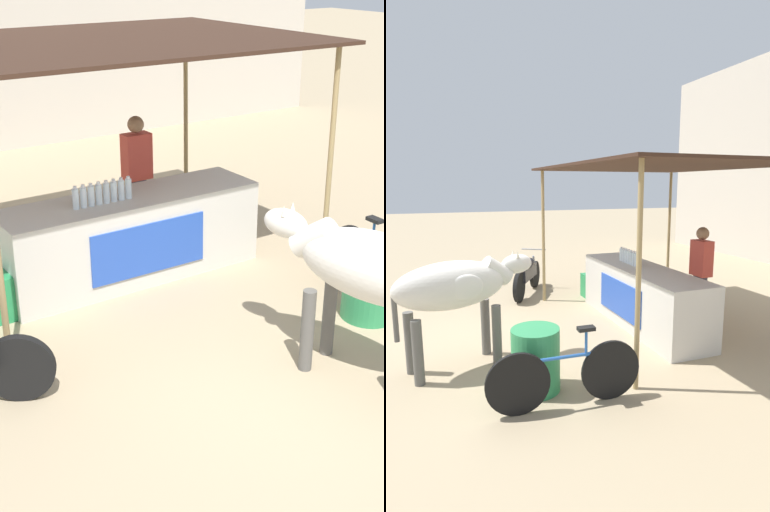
% 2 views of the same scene
% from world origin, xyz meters
% --- Properties ---
extents(ground_plane, '(60.00, 60.00, 0.00)m').
position_xyz_m(ground_plane, '(0.00, 0.00, 0.00)').
color(ground_plane, tan).
extents(stall_counter, '(3.00, 0.82, 0.96)m').
position_xyz_m(stall_counter, '(0.00, 2.20, 0.48)').
color(stall_counter, beige).
rests_on(stall_counter, ground).
extents(stall_awning, '(4.20, 3.20, 2.61)m').
position_xyz_m(stall_awning, '(0.00, 2.50, 2.50)').
color(stall_awning, '#382319').
rests_on(stall_awning, ground).
extents(water_bottle_row, '(0.70, 0.07, 0.25)m').
position_xyz_m(water_bottle_row, '(-0.35, 2.15, 1.07)').
color(water_bottle_row, silver).
rests_on(water_bottle_row, stall_counter).
extents(vendor_behind_counter, '(0.34, 0.22, 1.65)m').
position_xyz_m(vendor_behind_counter, '(0.53, 2.95, 0.85)').
color(vendor_behind_counter, '#383842').
rests_on(vendor_behind_counter, ground).
extents(cooler_box, '(0.60, 0.44, 0.48)m').
position_xyz_m(cooler_box, '(-1.70, 2.10, 0.24)').
color(cooler_box, '#268C4C').
rests_on(cooler_box, ground).
extents(water_barrel, '(0.55, 0.55, 0.73)m').
position_xyz_m(water_barrel, '(1.51, -0.01, 0.36)').
color(water_barrel, '#2D8C51').
rests_on(water_barrel, ground).
extents(cow, '(0.87, 1.85, 1.44)m').
position_xyz_m(cow, '(0.60, -0.75, 1.03)').
color(cow, silver).
rests_on(cow, ground).
extents(motorcycle_parked, '(1.61, 0.99, 0.90)m').
position_xyz_m(motorcycle_parked, '(-2.51, 0.88, 0.43)').
color(motorcycle_parked, black).
rests_on(motorcycle_parked, ground).
extents(bicycle_leaning, '(0.12, 1.66, 0.85)m').
position_xyz_m(bicycle_leaning, '(1.96, 0.20, 0.35)').
color(bicycle_leaning, black).
rests_on(bicycle_leaning, ground).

